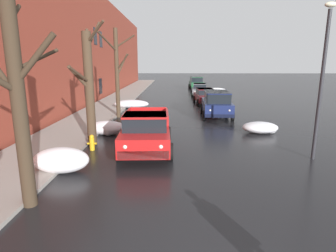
{
  "coord_description": "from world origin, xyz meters",
  "views": [
    {
      "loc": [
        -0.72,
        -3.64,
        3.84
      ],
      "look_at": [
        -0.92,
        7.23,
        1.38
      ],
      "focal_mm": 30.11,
      "sensor_mm": 36.0,
      "label": 1
    }
  ],
  "objects_px": {
    "bare_tree_at_the_corner": "(16,93)",
    "bare_tree_mid_block": "(117,70)",
    "suv_darkblue_parked_kerbside_close": "(216,103)",
    "street_lamp_post": "(322,76)",
    "suv_green_queued_behind_truck": "(196,83)",
    "sedan_grey_parked_far_down_block": "(200,89)",
    "pickup_truck_red_approaching_near_lane": "(146,131)",
    "sedan_maroon_parked_kerbside_mid": "(205,96)",
    "bare_tree_second_along_sidewalk": "(89,84)",
    "fire_hydrant": "(92,142)"
  },
  "relations": [
    {
      "from": "bare_tree_at_the_corner",
      "to": "bare_tree_second_along_sidewalk",
      "type": "bearing_deg",
      "value": 89.85
    },
    {
      "from": "bare_tree_at_the_corner",
      "to": "suv_darkblue_parked_kerbside_close",
      "type": "distance_m",
      "value": 15.01
    },
    {
      "from": "sedan_grey_parked_far_down_block",
      "to": "fire_hydrant",
      "type": "bearing_deg",
      "value": -107.54
    },
    {
      "from": "bare_tree_mid_block",
      "to": "bare_tree_at_the_corner",
      "type": "bearing_deg",
      "value": -90.21
    },
    {
      "from": "bare_tree_at_the_corner",
      "to": "sedan_maroon_parked_kerbside_mid",
      "type": "height_order",
      "value": "bare_tree_at_the_corner"
    },
    {
      "from": "sedan_grey_parked_far_down_block",
      "to": "street_lamp_post",
      "type": "relative_size",
      "value": 0.72
    },
    {
      "from": "suv_darkblue_parked_kerbside_close",
      "to": "fire_hydrant",
      "type": "xyz_separation_m",
      "value": [
        -6.72,
        -8.09,
        -0.63
      ]
    },
    {
      "from": "bare_tree_mid_block",
      "to": "sedan_maroon_parked_kerbside_mid",
      "type": "xyz_separation_m",
      "value": [
        6.92,
        6.97,
        -2.57
      ]
    },
    {
      "from": "sedan_maroon_parked_kerbside_mid",
      "to": "bare_tree_mid_block",
      "type": "bearing_deg",
      "value": -134.78
    },
    {
      "from": "pickup_truck_red_approaching_near_lane",
      "to": "fire_hydrant",
      "type": "distance_m",
      "value": 2.49
    },
    {
      "from": "pickup_truck_red_approaching_near_lane",
      "to": "suv_green_queued_behind_truck",
      "type": "height_order",
      "value": "suv_green_queued_behind_truck"
    },
    {
      "from": "pickup_truck_red_approaching_near_lane",
      "to": "sedan_grey_parked_far_down_block",
      "type": "bearing_deg",
      "value": 78.62
    },
    {
      "from": "suv_darkblue_parked_kerbside_close",
      "to": "suv_green_queued_behind_truck",
      "type": "relative_size",
      "value": 0.96
    },
    {
      "from": "bare_tree_second_along_sidewalk",
      "to": "suv_darkblue_parked_kerbside_close",
      "type": "bearing_deg",
      "value": 44.63
    },
    {
      "from": "bare_tree_at_the_corner",
      "to": "sedan_grey_parked_far_down_block",
      "type": "distance_m",
      "value": 27.24
    },
    {
      "from": "pickup_truck_red_approaching_near_lane",
      "to": "street_lamp_post",
      "type": "height_order",
      "value": "street_lamp_post"
    },
    {
      "from": "suv_darkblue_parked_kerbside_close",
      "to": "street_lamp_post",
      "type": "bearing_deg",
      "value": -74.13
    },
    {
      "from": "bare_tree_second_along_sidewalk",
      "to": "sedan_grey_parked_far_down_block",
      "type": "height_order",
      "value": "bare_tree_second_along_sidewalk"
    },
    {
      "from": "sedan_grey_parked_far_down_block",
      "to": "sedan_maroon_parked_kerbside_mid",
      "type": "bearing_deg",
      "value": -90.65
    },
    {
      "from": "pickup_truck_red_approaching_near_lane",
      "to": "suv_green_queued_behind_truck",
      "type": "xyz_separation_m",
      "value": [
        4.49,
        29.15,
        0.11
      ]
    },
    {
      "from": "suv_darkblue_parked_kerbside_close",
      "to": "suv_green_queued_behind_truck",
      "type": "xyz_separation_m",
      "value": [
        0.2,
        21.05,
        -0.0
      ]
    },
    {
      "from": "bare_tree_at_the_corner",
      "to": "pickup_truck_red_approaching_near_lane",
      "type": "relative_size",
      "value": 1.17
    },
    {
      "from": "sedan_maroon_parked_kerbside_mid",
      "to": "suv_green_queued_behind_truck",
      "type": "bearing_deg",
      "value": 88.85
    },
    {
      "from": "sedan_maroon_parked_kerbside_mid",
      "to": "suv_green_queued_behind_truck",
      "type": "height_order",
      "value": "suv_green_queued_behind_truck"
    },
    {
      "from": "bare_tree_second_along_sidewalk",
      "to": "pickup_truck_red_approaching_near_lane",
      "type": "xyz_separation_m",
      "value": [
        2.75,
        -1.16,
        -1.99
      ]
    },
    {
      "from": "bare_tree_second_along_sidewalk",
      "to": "bare_tree_mid_block",
      "type": "height_order",
      "value": "bare_tree_mid_block"
    },
    {
      "from": "bare_tree_mid_block",
      "to": "suv_darkblue_parked_kerbside_close",
      "type": "distance_m",
      "value": 7.4
    },
    {
      "from": "sedan_maroon_parked_kerbside_mid",
      "to": "sedan_grey_parked_far_down_block",
      "type": "bearing_deg",
      "value": 89.35
    },
    {
      "from": "sedan_maroon_parked_kerbside_mid",
      "to": "suv_green_queued_behind_truck",
      "type": "xyz_separation_m",
      "value": [
        0.29,
        14.42,
        0.24
      ]
    },
    {
      "from": "street_lamp_post",
      "to": "bare_tree_at_the_corner",
      "type": "bearing_deg",
      "value": -157.51
    },
    {
      "from": "pickup_truck_red_approaching_near_lane",
      "to": "suv_green_queued_behind_truck",
      "type": "distance_m",
      "value": 29.49
    },
    {
      "from": "suv_green_queued_behind_truck",
      "to": "street_lamp_post",
      "type": "height_order",
      "value": "street_lamp_post"
    },
    {
      "from": "bare_tree_at_the_corner",
      "to": "fire_hydrant",
      "type": "relative_size",
      "value": 8.15
    },
    {
      "from": "suv_green_queued_behind_truck",
      "to": "street_lamp_post",
      "type": "bearing_deg",
      "value": -85.47
    },
    {
      "from": "pickup_truck_red_approaching_near_lane",
      "to": "street_lamp_post",
      "type": "xyz_separation_m",
      "value": [
        6.87,
        -0.99,
        2.47
      ]
    },
    {
      "from": "sedan_maroon_parked_kerbside_mid",
      "to": "street_lamp_post",
      "type": "height_order",
      "value": "street_lamp_post"
    },
    {
      "from": "suv_green_queued_behind_truck",
      "to": "street_lamp_post",
      "type": "relative_size",
      "value": 0.77
    },
    {
      "from": "suv_darkblue_parked_kerbside_close",
      "to": "sedan_grey_parked_far_down_block",
      "type": "distance_m",
      "value": 13.13
    },
    {
      "from": "sedan_grey_parked_far_down_block",
      "to": "pickup_truck_red_approaching_near_lane",
      "type": "bearing_deg",
      "value": -101.38
    },
    {
      "from": "bare_tree_second_along_sidewalk",
      "to": "pickup_truck_red_approaching_near_lane",
      "type": "bearing_deg",
      "value": -22.79
    },
    {
      "from": "fire_hydrant",
      "to": "bare_tree_second_along_sidewalk",
      "type": "bearing_deg",
      "value": 105.52
    },
    {
      "from": "pickup_truck_red_approaching_near_lane",
      "to": "sedan_maroon_parked_kerbside_mid",
      "type": "distance_m",
      "value": 15.32
    },
    {
      "from": "bare_tree_at_the_corner",
      "to": "bare_tree_mid_block",
      "type": "height_order",
      "value": "bare_tree_mid_block"
    },
    {
      "from": "suv_green_queued_behind_truck",
      "to": "pickup_truck_red_approaching_near_lane",
      "type": "bearing_deg",
      "value": -98.75
    },
    {
      "from": "suv_darkblue_parked_kerbside_close",
      "to": "sedan_maroon_parked_kerbside_mid",
      "type": "bearing_deg",
      "value": 90.77
    },
    {
      "from": "pickup_truck_red_approaching_near_lane",
      "to": "sedan_grey_parked_far_down_block",
      "type": "height_order",
      "value": "pickup_truck_red_approaching_near_lane"
    },
    {
      "from": "bare_tree_second_along_sidewalk",
      "to": "suv_darkblue_parked_kerbside_close",
      "type": "distance_m",
      "value": 10.07
    },
    {
      "from": "suv_darkblue_parked_kerbside_close",
      "to": "pickup_truck_red_approaching_near_lane",
      "type": "bearing_deg",
      "value": -117.89
    },
    {
      "from": "bare_tree_at_the_corner",
      "to": "street_lamp_post",
      "type": "bearing_deg",
      "value": 22.49
    },
    {
      "from": "sedan_grey_parked_far_down_block",
      "to": "bare_tree_at_the_corner",
      "type": "bearing_deg",
      "value": -105.03
    }
  ]
}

